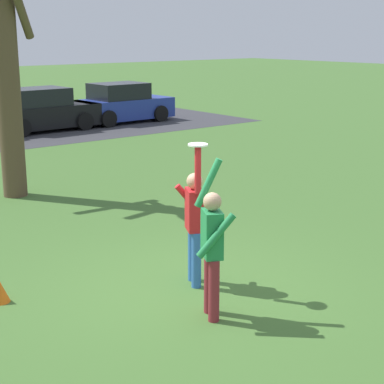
% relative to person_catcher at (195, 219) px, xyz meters
% --- Properties ---
extents(ground_plane, '(120.00, 120.00, 0.00)m').
position_rel_person_catcher_xyz_m(ground_plane, '(-0.18, -0.11, -0.98)').
color(ground_plane, '#426B2D').
extents(person_catcher, '(0.51, 0.59, 2.08)m').
position_rel_person_catcher_xyz_m(person_catcher, '(0.00, 0.00, 0.00)').
color(person_catcher, '#3366B7').
rests_on(person_catcher, ground_plane).
extents(person_defender, '(0.60, 0.66, 2.04)m').
position_rel_person_catcher_xyz_m(person_defender, '(-0.51, -0.98, -0.00)').
color(person_defender, maroon).
rests_on(person_defender, ground_plane).
extents(frisbee_disc, '(0.27, 0.27, 0.02)m').
position_rel_person_catcher_xyz_m(frisbee_disc, '(-0.10, -0.20, 1.11)').
color(frisbee_disc, white).
rests_on(frisbee_disc, person_catcher).
extents(parked_car_black, '(4.15, 2.13, 1.59)m').
position_rel_person_catcher_xyz_m(parked_car_black, '(4.77, 14.92, -0.25)').
color(parked_car_black, black).
rests_on(parked_car_black, ground_plane).
extents(parked_car_blue, '(4.15, 2.13, 1.59)m').
position_rel_person_catcher_xyz_m(parked_car_blue, '(8.36, 15.03, -0.25)').
color(parked_car_blue, '#233893').
rests_on(parked_car_blue, ground_plane).
extents(bare_tree_tall, '(1.83, 1.97, 5.95)m').
position_rel_person_catcher_xyz_m(bare_tree_tall, '(0.02, 6.46, 2.08)').
color(bare_tree_tall, brown).
rests_on(bare_tree_tall, ground_plane).
extents(field_cone_orange, '(0.26, 0.26, 0.32)m').
position_rel_person_catcher_xyz_m(field_cone_orange, '(-2.46, 1.16, -0.82)').
color(field_cone_orange, orange).
rests_on(field_cone_orange, ground_plane).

